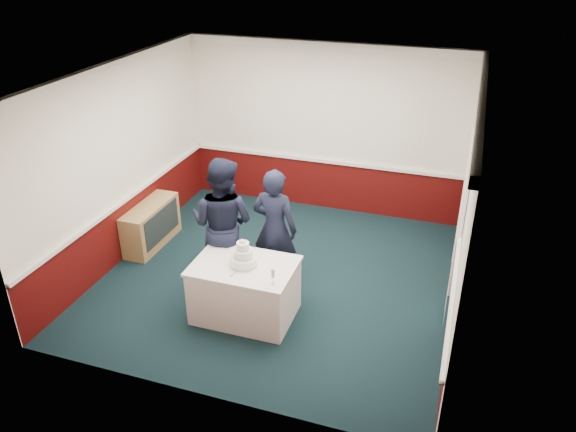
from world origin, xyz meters
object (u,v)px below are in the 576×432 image
(person_woman, at_px, (275,229))
(cake_table, at_px, (245,290))
(wedding_cake, at_px, (243,258))
(cake_knife, at_px, (235,272))
(person_man, at_px, (223,224))
(sideboard, at_px, (151,225))
(champagne_flute, at_px, (273,274))

(person_woman, bearing_deg, cake_table, 86.11)
(wedding_cake, height_order, cake_knife, wedding_cake)
(cake_knife, xyz_separation_m, person_woman, (0.15, 1.05, 0.10))
(wedding_cake, height_order, person_man, person_man)
(sideboard, relative_size, wedding_cake, 3.30)
(champagne_flute, relative_size, person_woman, 0.11)
(sideboard, xyz_separation_m, champagne_flute, (2.66, -1.56, 0.58))
(sideboard, height_order, wedding_cake, wedding_cake)
(cake_knife, xyz_separation_m, champagne_flute, (0.53, -0.08, 0.14))
(cake_knife, bearing_deg, person_woman, 94.12)
(cake_table, xyz_separation_m, person_woman, (0.12, 0.85, 0.49))
(cake_knife, bearing_deg, sideboard, 157.42)
(champagne_flute, relative_size, person_man, 0.11)
(wedding_cake, height_order, person_woman, person_woman)
(wedding_cake, relative_size, cake_knife, 1.65)
(sideboard, bearing_deg, cake_knife, -34.79)
(wedding_cake, bearing_deg, sideboard, 149.35)
(sideboard, bearing_deg, wedding_cake, -30.65)
(cake_knife, relative_size, person_man, 0.11)
(cake_knife, height_order, champagne_flute, champagne_flute)
(cake_table, distance_m, cake_knife, 0.44)
(cake_table, distance_m, person_woman, 0.99)
(champagne_flute, bearing_deg, person_man, 139.66)
(cake_knife, bearing_deg, wedding_cake, 93.67)
(cake_table, xyz_separation_m, champagne_flute, (0.50, -0.28, 0.53))
(wedding_cake, distance_m, person_woman, 0.86)
(sideboard, relative_size, cake_knife, 5.45)
(sideboard, relative_size, cake_table, 0.91)
(person_man, xyz_separation_m, person_woman, (0.69, 0.23, -0.08))
(sideboard, height_order, cake_knife, cake_knife)
(cake_table, bearing_deg, champagne_flute, -29.25)
(cake_table, height_order, cake_knife, cake_knife)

